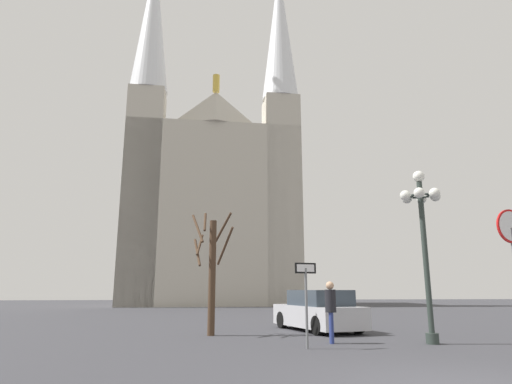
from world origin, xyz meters
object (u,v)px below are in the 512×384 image
at_px(pedestrian_walking, 331,305).
at_px(one_way_arrow_sign, 306,293).
at_px(cathedral, 212,197).
at_px(bare_tree, 211,269).
at_px(parked_car_near_silver, 318,311).
at_px(street_lamp, 423,226).

bearing_deg(pedestrian_walking, one_way_arrow_sign, -131.69).
distance_m(cathedral, bare_tree, 30.62).
xyz_separation_m(bare_tree, parked_car_near_silver, (4.02, 1.28, -1.51)).
bearing_deg(pedestrian_walking, cathedral, 96.21).
xyz_separation_m(bare_tree, pedestrian_walking, (3.47, -2.54, -1.15)).
bearing_deg(bare_tree, cathedral, 90.00).
height_order(cathedral, one_way_arrow_sign, cathedral).
bearing_deg(street_lamp, bare_tree, 154.60).
xyz_separation_m(street_lamp, pedestrian_walking, (-2.80, 0.44, -2.31)).
xyz_separation_m(one_way_arrow_sign, bare_tree, (-2.52, 3.61, 0.79)).
bearing_deg(one_way_arrow_sign, street_lamp, 9.56).
xyz_separation_m(street_lamp, parked_car_near_silver, (-2.24, 4.25, -2.67)).
distance_m(one_way_arrow_sign, street_lamp, 4.27).
xyz_separation_m(cathedral, bare_tree, (-0.00, -29.34, -8.75)).
distance_m(cathedral, street_lamp, 33.78).
height_order(one_way_arrow_sign, pedestrian_walking, one_way_arrow_sign).
xyz_separation_m(one_way_arrow_sign, street_lamp, (3.75, 0.63, 1.94)).
height_order(one_way_arrow_sign, parked_car_near_silver, one_way_arrow_sign).
bearing_deg(cathedral, pedestrian_walking, -83.79).
bearing_deg(pedestrian_walking, parked_car_near_silver, 81.74).
bearing_deg(one_way_arrow_sign, parked_car_near_silver, 72.86).
bearing_deg(bare_tree, one_way_arrow_sign, -55.08).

